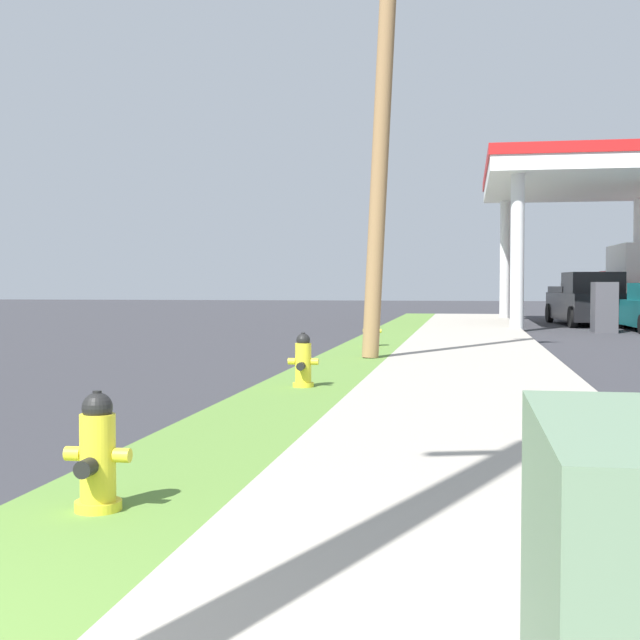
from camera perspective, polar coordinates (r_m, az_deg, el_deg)
fire_hydrant_nearest at (r=5.57m, az=-14.47°, el=-8.83°), size 0.42×0.38×0.74m
fire_hydrant_second at (r=11.81m, az=-1.12°, el=-2.87°), size 0.42×0.38×0.74m
fire_hydrant_third at (r=19.65m, az=3.46°, el=-0.79°), size 0.42×0.37×0.74m
utility_pole_midground at (r=16.88m, az=4.11°, el=12.99°), size 1.22×0.95×8.87m
truck_red_at_forecourt at (r=37.36m, az=20.16°, el=2.16°), size 2.30×6.46×3.11m
truck_black_on_apron at (r=33.73m, az=17.18°, el=1.22°), size 2.57×5.56×1.97m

